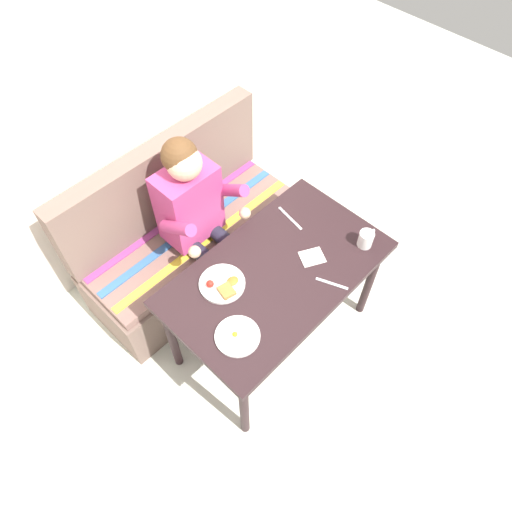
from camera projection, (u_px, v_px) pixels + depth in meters
ground_plane at (273, 334)px, 3.07m from camera, size 8.00×8.00×0.00m
back_wall at (105, 73)px, 2.53m from camera, size 4.40×0.10×2.60m
table at (276, 280)px, 2.54m from camera, size 1.20×0.70×0.73m
couch at (189, 238)px, 3.11m from camera, size 1.44×0.56×1.00m
person at (197, 212)px, 2.70m from camera, size 0.45×0.61×1.21m
plate_breakfast at (223, 284)px, 2.41m from camera, size 0.24×0.24×0.05m
plate_eggs at (237, 336)px, 2.25m from camera, size 0.22×0.22×0.04m
coffee_mug at (366, 239)px, 2.54m from camera, size 0.12×0.08×0.10m
napkin at (312, 257)px, 2.52m from camera, size 0.16×0.15×0.01m
fork at (332, 284)px, 2.43m from camera, size 0.08×0.16×0.00m
knife at (290, 218)px, 2.68m from camera, size 0.05×0.20×0.00m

